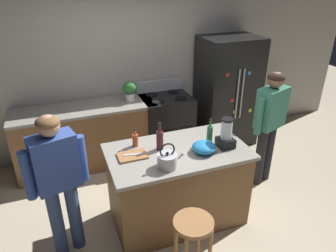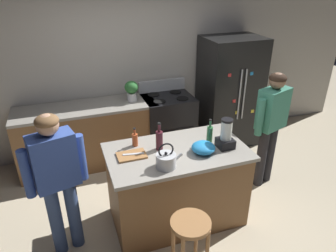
% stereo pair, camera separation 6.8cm
% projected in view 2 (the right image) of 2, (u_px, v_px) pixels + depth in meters
% --- Properties ---
extents(ground_plane, '(14.00, 14.00, 0.00)m').
position_uv_depth(ground_plane, '(176.00, 216.00, 3.77)').
color(ground_plane, beige).
extents(back_wall, '(8.00, 0.10, 2.70)m').
position_uv_depth(back_wall, '(133.00, 65.00, 4.81)').
color(back_wall, '#BCB7AD').
rests_on(back_wall, ground_plane).
extents(kitchen_island, '(1.52, 0.86, 0.93)m').
position_uv_depth(kitchen_island, '(177.00, 185.00, 3.56)').
color(kitchen_island, brown).
rests_on(kitchen_island, ground_plane).
extents(back_counter_run, '(2.00, 0.64, 0.93)m').
position_uv_depth(back_counter_run, '(89.00, 135.00, 4.63)').
color(back_counter_run, brown).
rests_on(back_counter_run, ground_plane).
extents(refrigerator, '(0.90, 0.73, 1.76)m').
position_uv_depth(refrigerator, '(229.00, 92.00, 5.08)').
color(refrigerator, black).
rests_on(refrigerator, ground_plane).
extents(stove_range, '(0.76, 0.65, 1.11)m').
position_uv_depth(stove_range, '(168.00, 123.00, 4.97)').
color(stove_range, black).
rests_on(stove_range, ground_plane).
extents(person_by_island_left, '(0.59, 0.31, 1.56)m').
position_uv_depth(person_by_island_left, '(57.00, 174.00, 2.95)').
color(person_by_island_left, '#384C7A').
rests_on(person_by_island_left, ground_plane).
extents(person_by_sink_right, '(0.59, 0.34, 1.57)m').
position_uv_depth(person_by_sink_right, '(271.00, 120.00, 3.98)').
color(person_by_sink_right, '#26262B').
rests_on(person_by_sink_right, ground_plane).
extents(bar_stool, '(0.36, 0.36, 0.71)m').
position_uv_depth(bar_stool, '(190.00, 236.00, 2.78)').
color(bar_stool, '#9E6B3D').
rests_on(bar_stool, ground_plane).
extents(potted_plant, '(0.20, 0.20, 0.30)m').
position_uv_depth(potted_plant, '(132.00, 90.00, 4.55)').
color(potted_plant, silver).
rests_on(potted_plant, back_counter_run).
extents(blender_appliance, '(0.17, 0.17, 0.34)m').
position_uv_depth(blender_appliance, '(226.00, 136.00, 3.35)').
color(blender_appliance, black).
rests_on(blender_appliance, kitchen_island).
extents(bottle_olive_oil, '(0.07, 0.07, 0.28)m').
position_uv_depth(bottle_olive_oil, '(210.00, 134.00, 3.48)').
color(bottle_olive_oil, '#2D6638').
rests_on(bottle_olive_oil, kitchen_island).
extents(bottle_wine, '(0.08, 0.08, 0.32)m').
position_uv_depth(bottle_wine, '(159.00, 140.00, 3.33)').
color(bottle_wine, '#471923').
rests_on(bottle_wine, kitchen_island).
extents(bottle_cooking_sauce, '(0.06, 0.06, 0.22)m').
position_uv_depth(bottle_cooking_sauce, '(135.00, 139.00, 3.41)').
color(bottle_cooking_sauce, '#B24C26').
rests_on(bottle_cooking_sauce, kitchen_island).
extents(mixing_bowl, '(0.25, 0.25, 0.11)m').
position_uv_depth(mixing_bowl, '(203.00, 148.00, 3.29)').
color(mixing_bowl, '#268CD8').
rests_on(mixing_bowl, kitchen_island).
extents(tea_kettle, '(0.28, 0.20, 0.27)m').
position_uv_depth(tea_kettle, '(166.00, 160.00, 3.04)').
color(tea_kettle, '#B7BABF').
rests_on(tea_kettle, kitchen_island).
extents(cutting_board, '(0.30, 0.20, 0.02)m').
position_uv_depth(cutting_board, '(132.00, 155.00, 3.25)').
color(cutting_board, '#9E6B3D').
rests_on(cutting_board, kitchen_island).
extents(chef_knife, '(0.22, 0.07, 0.01)m').
position_uv_depth(chef_knife, '(133.00, 154.00, 3.25)').
color(chef_knife, '#B7BABF').
rests_on(chef_knife, cutting_board).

